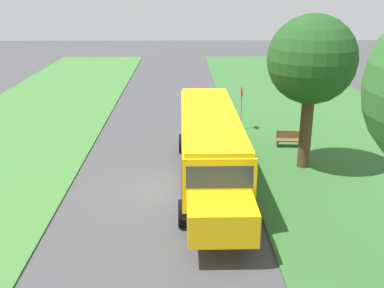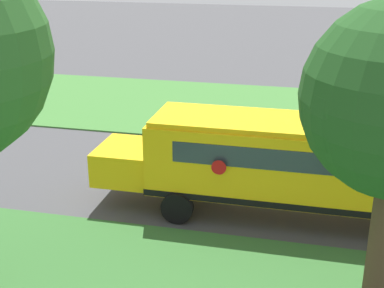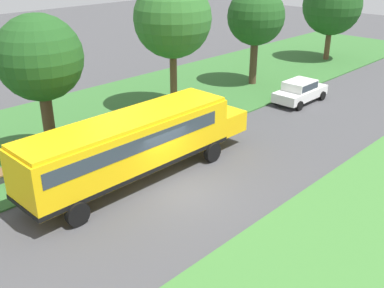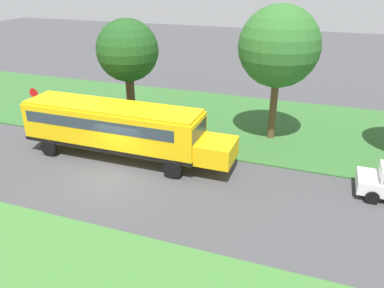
% 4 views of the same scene
% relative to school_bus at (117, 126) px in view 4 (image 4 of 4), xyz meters
% --- Properties ---
extents(ground_plane, '(120.00, 120.00, 0.00)m').
position_rel_school_bus_xyz_m(ground_plane, '(2.21, 0.75, -1.92)').
color(ground_plane, '#424244').
extents(grass_verge, '(12.00, 80.00, 0.08)m').
position_rel_school_bus_xyz_m(grass_verge, '(-7.79, 0.75, -1.88)').
color(grass_verge, '#33662D').
rests_on(grass_verge, ground).
extents(school_bus, '(2.85, 12.42, 3.16)m').
position_rel_school_bus_xyz_m(school_bus, '(0.00, 0.00, 0.00)').
color(school_bus, yellow).
rests_on(school_bus, ground).
extents(oak_tree_beside_bus, '(4.06, 4.06, 7.31)m').
position_rel_school_bus_xyz_m(oak_tree_beside_bus, '(-4.75, -1.49, 3.28)').
color(oak_tree_beside_bus, '#4C3826').
rests_on(oak_tree_beside_bus, ground).
extents(oak_tree_roadside_mid, '(4.85, 4.85, 8.34)m').
position_rel_school_bus_xyz_m(oak_tree_roadside_mid, '(-5.61, 7.98, 4.02)').
color(oak_tree_roadside_mid, brown).
rests_on(oak_tree_roadside_mid, ground).
extents(stop_sign, '(0.08, 0.68, 2.74)m').
position_rel_school_bus_xyz_m(stop_sign, '(-2.39, -7.83, -0.19)').
color(stop_sign, gray).
rests_on(stop_sign, ground).
extents(park_bench, '(1.64, 0.64, 0.92)m').
position_rel_school_bus_xyz_m(park_bench, '(-4.76, -4.57, -1.45)').
color(park_bench, brown).
rests_on(park_bench, ground).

